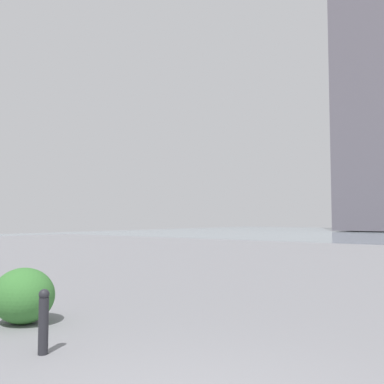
% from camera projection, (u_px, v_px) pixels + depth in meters
% --- Properties ---
extents(bollard_near, '(0.13, 0.13, 0.79)m').
position_uv_depth(bollard_near, '(44.00, 320.00, 5.17)').
color(bollard_near, '#232328').
rests_on(bollard_near, ground).
extents(shrub_round, '(1.02, 0.92, 0.87)m').
position_uv_depth(shrub_round, '(23.00, 296.00, 6.68)').
color(shrub_round, '#387533').
rests_on(shrub_round, ground).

